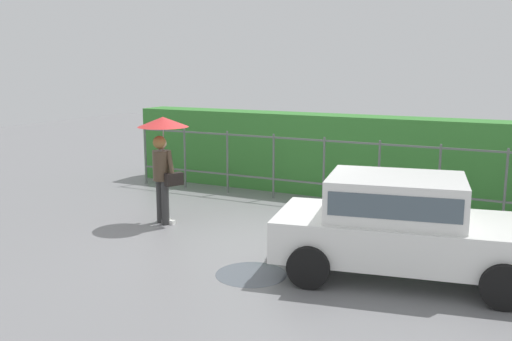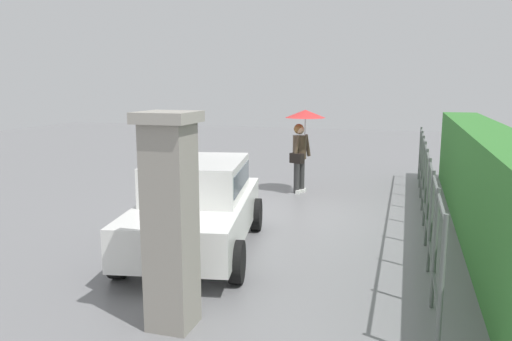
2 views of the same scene
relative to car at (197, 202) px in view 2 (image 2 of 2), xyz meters
The scene contains 7 objects.
ground_plane 2.69m from the car, 162.79° to the left, with size 40.00×40.00×0.00m, color slate.
car is the anchor object (origin of this frame).
pedestrian 4.87m from the car, behind, with size 0.98×0.98×2.07m.
gate_pillar 2.66m from the car, 17.51° to the left, with size 0.60×0.60×2.42m.
fence_section 4.41m from the car, 125.08° to the left, with size 9.89×0.05×1.50m.
hedge_row 5.28m from the car, 118.68° to the left, with size 10.84×0.90×1.90m, color #387F33.
puddle_near 2.32m from the car, 153.80° to the right, with size 1.06×1.06×0.00m, color #4C545B.
Camera 2 is at (9.66, 2.45, 2.71)m, focal length 34.64 mm.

